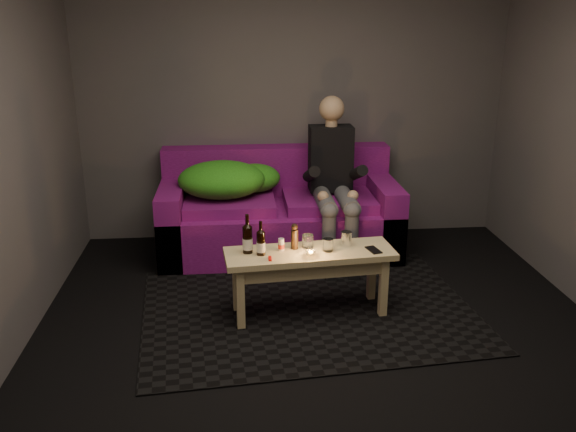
{
  "coord_description": "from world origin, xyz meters",
  "views": [
    {
      "loc": [
        -0.57,
        -3.47,
        2.14
      ],
      "look_at": [
        -0.14,
        1.3,
        0.5
      ],
      "focal_mm": 38.0,
      "sensor_mm": 36.0,
      "label": 1
    }
  ],
  "objects_px": {
    "coffee_table": "(310,262)",
    "beer_bottle_b": "(261,243)",
    "beer_bottle_a": "(248,239)",
    "steel_cup": "(346,239)",
    "person": "(333,177)",
    "sofa": "(279,216)"
  },
  "relations": [
    {
      "from": "sofa",
      "to": "coffee_table",
      "type": "xyz_separation_m",
      "value": [
        0.12,
        -1.28,
        0.08
      ]
    },
    {
      "from": "person",
      "to": "steel_cup",
      "type": "bearing_deg",
      "value": -93.79
    },
    {
      "from": "sofa",
      "to": "steel_cup",
      "type": "xyz_separation_m",
      "value": [
        0.4,
        -1.21,
        0.22
      ]
    },
    {
      "from": "person",
      "to": "beer_bottle_b",
      "type": "height_order",
      "value": "person"
    },
    {
      "from": "steel_cup",
      "to": "sofa",
      "type": "bearing_deg",
      "value": 108.44
    },
    {
      "from": "beer_bottle_a",
      "to": "steel_cup",
      "type": "height_order",
      "value": "beer_bottle_a"
    },
    {
      "from": "beer_bottle_b",
      "to": "steel_cup",
      "type": "relative_size",
      "value": 2.31
    },
    {
      "from": "coffee_table",
      "to": "beer_bottle_a",
      "type": "bearing_deg",
      "value": 178.95
    },
    {
      "from": "sofa",
      "to": "beer_bottle_b",
      "type": "distance_m",
      "value": 1.37
    },
    {
      "from": "steel_cup",
      "to": "beer_bottle_b",
      "type": "bearing_deg",
      "value": -169.32
    },
    {
      "from": "person",
      "to": "beer_bottle_b",
      "type": "relative_size",
      "value": 5.71
    },
    {
      "from": "sofa",
      "to": "steel_cup",
      "type": "bearing_deg",
      "value": -71.56
    },
    {
      "from": "coffee_table",
      "to": "beer_bottle_a",
      "type": "height_order",
      "value": "beer_bottle_a"
    },
    {
      "from": "person",
      "to": "coffee_table",
      "type": "xyz_separation_m",
      "value": [
        -0.35,
        -1.11,
        -0.33
      ]
    },
    {
      "from": "sofa",
      "to": "person",
      "type": "xyz_separation_m",
      "value": [
        0.47,
        -0.17,
        0.4
      ]
    },
    {
      "from": "beer_bottle_a",
      "to": "steel_cup",
      "type": "bearing_deg",
      "value": 5.59
    },
    {
      "from": "person",
      "to": "coffee_table",
      "type": "height_order",
      "value": "person"
    },
    {
      "from": "coffee_table",
      "to": "beer_bottle_b",
      "type": "bearing_deg",
      "value": -173.51
    },
    {
      "from": "person",
      "to": "steel_cup",
      "type": "distance_m",
      "value": 1.05
    },
    {
      "from": "coffee_table",
      "to": "beer_bottle_b",
      "type": "relative_size",
      "value": 5.0
    },
    {
      "from": "sofa",
      "to": "steel_cup",
      "type": "height_order",
      "value": "sofa"
    },
    {
      "from": "sofa",
      "to": "person",
      "type": "height_order",
      "value": "person"
    }
  ]
}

